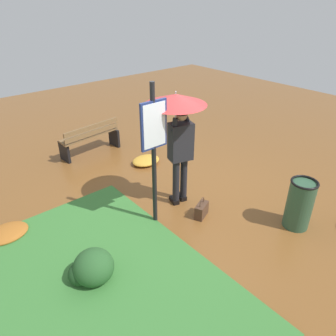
{
  "coord_description": "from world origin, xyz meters",
  "views": [
    {
      "loc": [
        3.15,
        3.43,
        3.31
      ],
      "look_at": [
        0.29,
        0.04,
        0.85
      ],
      "focal_mm": 33.85,
      "sensor_mm": 36.0,
      "label": 1
    }
  ],
  "objects_px": {
    "handbag": "(201,210)",
    "trash_bin": "(300,204)",
    "person_with_umbrella": "(178,121)",
    "info_sign_post": "(154,142)",
    "park_bench": "(90,138)"
  },
  "relations": [
    {
      "from": "handbag",
      "to": "info_sign_post",
      "type": "bearing_deg",
      "value": -28.48
    },
    {
      "from": "handbag",
      "to": "trash_bin",
      "type": "bearing_deg",
      "value": 130.77
    },
    {
      "from": "info_sign_post",
      "to": "park_bench",
      "type": "distance_m",
      "value": 3.17
    },
    {
      "from": "handbag",
      "to": "trash_bin",
      "type": "distance_m",
      "value": 1.54
    },
    {
      "from": "info_sign_post",
      "to": "handbag",
      "type": "height_order",
      "value": "info_sign_post"
    },
    {
      "from": "handbag",
      "to": "park_bench",
      "type": "xyz_separation_m",
      "value": [
        0.25,
        -3.34,
        0.28
      ]
    },
    {
      "from": "park_bench",
      "to": "trash_bin",
      "type": "height_order",
      "value": "trash_bin"
    },
    {
      "from": "person_with_umbrella",
      "to": "trash_bin",
      "type": "bearing_deg",
      "value": 121.87
    },
    {
      "from": "person_with_umbrella",
      "to": "park_bench",
      "type": "relative_size",
      "value": 1.46
    },
    {
      "from": "person_with_umbrella",
      "to": "trash_bin",
      "type": "distance_m",
      "value": 2.3
    },
    {
      "from": "handbag",
      "to": "park_bench",
      "type": "height_order",
      "value": "park_bench"
    },
    {
      "from": "person_with_umbrella",
      "to": "info_sign_post",
      "type": "distance_m",
      "value": 0.65
    },
    {
      "from": "info_sign_post",
      "to": "trash_bin",
      "type": "xyz_separation_m",
      "value": [
        -1.67,
        1.52,
        -1.03
      ]
    },
    {
      "from": "handbag",
      "to": "park_bench",
      "type": "relative_size",
      "value": 0.26
    },
    {
      "from": "info_sign_post",
      "to": "park_bench",
      "type": "xyz_separation_m",
      "value": [
        -0.44,
        -2.97,
        -1.04
      ]
    }
  ]
}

